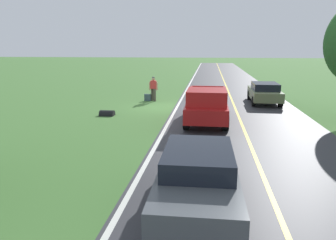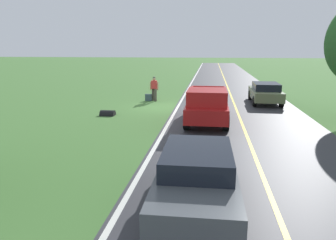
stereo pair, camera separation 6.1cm
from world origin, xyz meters
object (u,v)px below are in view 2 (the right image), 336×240
pickup_truck_passing (207,104)px  sedan_near_oncoming (265,92)px  suitcase_carried (148,97)px  sedan_ahead_same_lane (197,177)px  hitchhiker_walking (154,87)px

pickup_truck_passing → sedan_near_oncoming: (-3.88, -6.51, -0.21)m
suitcase_carried → pickup_truck_passing: size_ratio=0.09×
pickup_truck_passing → sedan_ahead_same_lane: 8.84m
sedan_near_oncoming → sedan_ahead_same_lane: bearing=75.4°
suitcase_carried → pickup_truck_passing: (-4.27, 6.40, 0.72)m
hitchhiker_walking → pickup_truck_passing: (-3.85, 6.48, -0.01)m
hitchhiker_walking → sedan_ahead_same_lane: (-3.73, 15.32, -0.23)m
hitchhiker_walking → pickup_truck_passing: pickup_truck_passing is taller
pickup_truck_passing → sedan_ahead_same_lane: (0.12, 8.84, -0.21)m
pickup_truck_passing → suitcase_carried: bearing=-56.3°
hitchhiker_walking → sedan_ahead_same_lane: 15.77m
sedan_ahead_same_lane → hitchhiker_walking: bearing=-76.3°
pickup_truck_passing → sedan_near_oncoming: size_ratio=1.22×
suitcase_carried → sedan_near_oncoming: sedan_near_oncoming is taller
hitchhiker_walking → suitcase_carried: hitchhiker_walking is taller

